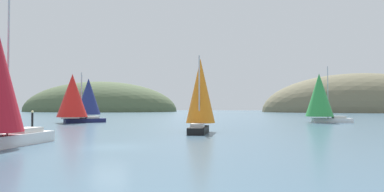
{
  "coord_description": "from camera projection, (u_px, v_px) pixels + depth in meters",
  "views": [
    {
      "loc": [
        8.83,
        -23.85,
        2.89
      ],
      "look_at": [
        0.0,
        44.46,
        4.67
      ],
      "focal_mm": 33.51,
      "sensor_mm": 36.0,
      "label": 1
    }
  ],
  "objects": [
    {
      "name": "sailboat_green_sail",
      "position": [
        320.0,
        96.0,
        59.29
      ],
      "size": [
        7.5,
        4.68,
        9.33
      ],
      "color": "white",
      "rests_on": "ground_plane"
    },
    {
      "name": "ground_plane",
      "position": [
        109.0,
        147.0,
        24.71
      ],
      "size": [
        360.0,
        360.0,
        0.0
      ],
      "primitive_type": "plane",
      "color": "#426075"
    },
    {
      "name": "headland_right",
      "position": [
        361.0,
        112.0,
        150.85
      ],
      "size": [
        81.85,
        44.0,
        32.73
      ],
      "primitive_type": "ellipsoid",
      "color": "#6B664C",
      "rests_on": "ground_plane"
    },
    {
      "name": "sailboat_red_spinnaker",
      "position": [
        73.0,
        97.0,
        58.57
      ],
      "size": [
        8.25,
        7.58,
        8.35
      ],
      "color": "#191E4C",
      "rests_on": "ground_plane"
    },
    {
      "name": "channel_buoy",
      "position": [
        32.0,
        132.0,
        34.0
      ],
      "size": [
        1.1,
        1.1,
        2.64
      ],
      "color": "green",
      "rests_on": "ground_plane"
    },
    {
      "name": "sailboat_navy_sail",
      "position": [
        88.0,
        97.0,
        78.36
      ],
      "size": [
        8.21,
        8.56,
        9.5
      ],
      "color": "#B7B2A8",
      "rests_on": "ground_plane"
    },
    {
      "name": "headland_left",
      "position": [
        99.0,
        111.0,
        165.6
      ],
      "size": [
        72.35,
        44.0,
        27.63
      ],
      "primitive_type": "ellipsoid",
      "color": "#4C5B3D",
      "rests_on": "ground_plane"
    },
    {
      "name": "sailboat_orange_sail",
      "position": [
        200.0,
        94.0,
        38.46
      ],
      "size": [
        3.15,
        6.1,
        8.12
      ],
      "color": "black",
      "rests_on": "ground_plane"
    }
  ]
}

